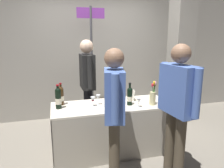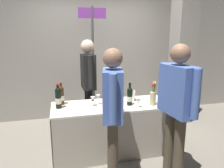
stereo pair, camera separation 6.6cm
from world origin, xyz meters
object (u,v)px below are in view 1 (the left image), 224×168
(wine_glass_mid, at_px, (139,101))
(display_bottle_0, at_px, (130,96))
(concrete_pillar, at_px, (181,49))
(wine_glass_near_taster, at_px, (93,100))
(wine_glass_near_vendor, at_px, (98,98))
(flower_vase, at_px, (153,96))
(featured_wine_bottle, at_px, (61,95))
(booth_signpost, at_px, (92,54))
(tasting_table, at_px, (112,119))
(taster_foreground_right, at_px, (114,106))
(vendor_presenter, at_px, (87,79))

(wine_glass_mid, bearing_deg, display_bottle_0, 123.82)
(concrete_pillar, xyz_separation_m, wine_glass_near_taster, (-1.88, -0.83, -0.63))
(wine_glass_near_vendor, xyz_separation_m, wine_glass_near_taster, (-0.08, -0.04, -0.01))
(concrete_pillar, xyz_separation_m, flower_vase, (-1.05, -0.99, -0.59))
(display_bottle_0, xyz_separation_m, wine_glass_near_vendor, (-0.43, 0.12, -0.03))
(concrete_pillar, distance_m, featured_wine_bottle, 2.46)
(featured_wine_bottle, xyz_separation_m, wine_glass_mid, (1.02, -0.39, -0.05))
(featured_wine_bottle, relative_size, booth_signpost, 0.14)
(flower_vase, bearing_deg, wine_glass_mid, -168.49)
(tasting_table, height_order, flower_vase, flower_vase)
(wine_glass_near_vendor, relative_size, flower_vase, 0.43)
(flower_vase, xyz_separation_m, taster_foreground_right, (-0.71, -0.48, 0.07))
(featured_wine_bottle, distance_m, wine_glass_near_taster, 0.46)
(featured_wine_bottle, height_order, booth_signpost, booth_signpost)
(wine_glass_mid, relative_size, taster_foreground_right, 0.08)
(flower_vase, bearing_deg, vendor_presenter, 132.07)
(wine_glass_near_taster, xyz_separation_m, flower_vase, (0.83, -0.16, 0.03))
(vendor_presenter, bearing_deg, wine_glass_mid, 30.24)
(tasting_table, height_order, vendor_presenter, vendor_presenter)
(taster_foreground_right, bearing_deg, wine_glass_mid, -34.05)
(flower_vase, bearing_deg, booth_signpost, 115.41)
(tasting_table, xyz_separation_m, wine_glass_near_vendor, (-0.19, 0.04, 0.33))
(wine_glass_near_vendor, relative_size, wine_glass_near_taster, 1.09)
(display_bottle_0, distance_m, taster_foreground_right, 0.68)
(display_bottle_0, xyz_separation_m, vendor_presenter, (-0.47, 0.80, 0.12))
(vendor_presenter, xyz_separation_m, booth_signpost, (0.16, 0.45, 0.39))
(flower_vase, bearing_deg, taster_foreground_right, -145.86)
(featured_wine_bottle, height_order, flower_vase, flower_vase)
(wine_glass_mid, distance_m, taster_foreground_right, 0.65)
(tasting_table, relative_size, wine_glass_near_taster, 12.50)
(tasting_table, height_order, taster_foreground_right, taster_foreground_right)
(tasting_table, bearing_deg, concrete_pillar, 27.32)
(featured_wine_bottle, xyz_separation_m, wine_glass_near_vendor, (0.50, -0.14, -0.03))
(featured_wine_bottle, height_order, vendor_presenter, vendor_presenter)
(wine_glass_near_taster, distance_m, taster_foreground_right, 0.66)
(tasting_table, xyz_separation_m, booth_signpost, (-0.08, 1.17, 0.86))
(tasting_table, xyz_separation_m, taster_foreground_right, (-0.15, -0.64, 0.42))
(flower_vase, relative_size, taster_foreground_right, 0.22)
(concrete_pillar, relative_size, wine_glass_near_taster, 21.34)
(concrete_pillar, distance_m, wine_glass_mid, 1.77)
(tasting_table, distance_m, wine_glass_mid, 0.50)
(booth_signpost, bearing_deg, vendor_presenter, -109.42)
(taster_foreground_right, bearing_deg, wine_glass_near_vendor, 17.10)
(concrete_pillar, height_order, tasting_table, concrete_pillar)
(wine_glass_mid, bearing_deg, vendor_presenter, 121.15)
(display_bottle_0, bearing_deg, featured_wine_bottle, 164.40)
(wine_glass_near_taster, bearing_deg, wine_glass_mid, -19.18)
(booth_signpost, bearing_deg, wine_glass_mid, -73.84)
(vendor_presenter, bearing_deg, booth_signpost, 159.67)
(tasting_table, distance_m, booth_signpost, 1.45)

